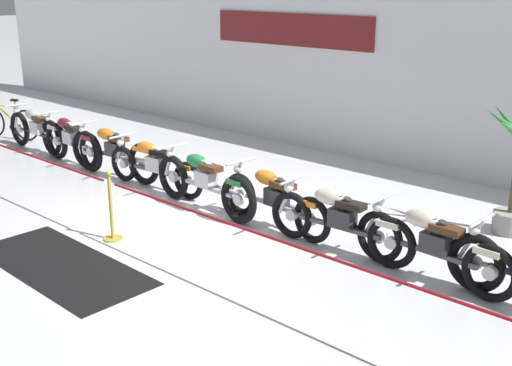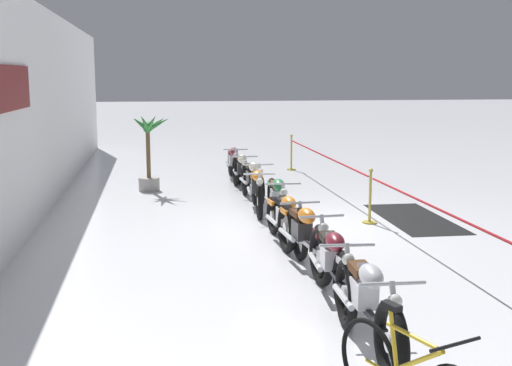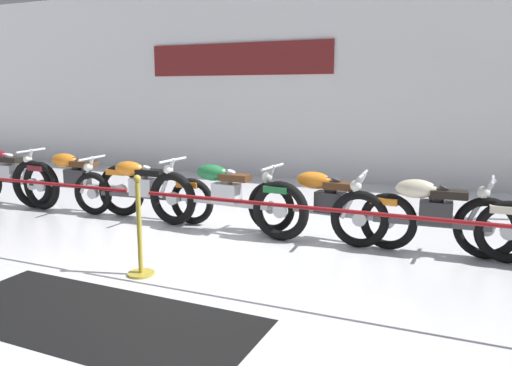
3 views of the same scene
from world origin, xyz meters
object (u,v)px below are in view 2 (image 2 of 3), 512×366
Objects in this scene: motorcycle_orange_2 at (303,235)px; motorcycle_cream_7 at (242,170)px; motorcycle_maroon_8 at (233,163)px; motorcycle_cream_6 at (252,179)px; floor_banner at (414,218)px; motorcycle_orange_3 at (286,219)px; motorcycle_maroon_1 at (332,264)px; stanchion_far_left at (401,198)px; motorcycle_orange_5 at (257,189)px; stanchion_mid_right at (291,158)px; motorcycle_green_4 at (277,201)px; potted_palm_left_of_row at (149,151)px; stanchion_mid_left at (370,205)px; motorcycle_silver_0 at (365,301)px.

motorcycle_orange_2 is 6.69m from motorcycle_cream_7.
motorcycle_maroon_8 is at bearing 1.82° from motorcycle_cream_7.
motorcycle_cream_6 is 2.75m from motorcycle_maroon_8.
motorcycle_orange_3 is at bearing 120.32° from floor_banner.
motorcycle_cream_6 is at bearing -177.73° from motorcycle_cream_7.
stanchion_far_left is at bearing -36.68° from motorcycle_maroon_1.
motorcycle_orange_5 is 2.14× the size of stanchion_mid_right.
potted_palm_left_of_row reaches higher than motorcycle_green_4.
motorcycle_cream_6 is 3.27m from stanchion_mid_left.
motorcycle_maroon_1 reaches higher than motorcycle_green_4.
motorcycle_orange_3 is 1.01× the size of motorcycle_cream_6.
stanchion_mid_left reaches higher than motorcycle_orange_5.
motorcycle_green_4 is at bearing -5.38° from motorcycle_orange_3.
motorcycle_green_4 is at bearing 48.42° from stanchion_far_left.
motorcycle_silver_0 reaches higher than motorcycle_orange_5.
motorcycle_cream_7 is at bearing 0.10° from motorcycle_maroon_1.
motorcycle_orange_3 is 0.98× the size of motorcycle_maroon_8.
motorcycle_maroon_1 is 1.05× the size of motorcycle_cream_6.
motorcycle_maroon_1 is at bearing 170.38° from stanchion_mid_right.
motorcycle_orange_3 is at bearing 179.86° from motorcycle_cream_7.
motorcycle_cream_7 is at bearing 38.48° from floor_banner.
motorcycle_orange_2 is 0.86× the size of floor_banner.
motorcycle_silver_0 is 1.05× the size of motorcycle_cream_6.
stanchion_far_left is 13.49× the size of stanchion_mid_left.
motorcycle_green_4 is (2.68, -0.14, -0.01)m from motorcycle_orange_2.
motorcycle_maroon_8 is at bearing 0.20° from motorcycle_silver_0.
motorcycle_maroon_8 is at bearing 130.62° from stanchion_mid_right.
motorcycle_orange_2 is 5.32m from motorcycle_cream_6.
motorcycle_green_4 is at bearing 88.16° from stanchion_mid_left.
motorcycle_maroon_8 is (1.38, 0.04, -0.00)m from motorcycle_cream_7.
motorcycle_orange_3 is 1.46m from motorcycle_green_4.
motorcycle_cream_6 is (6.77, -0.04, -0.02)m from motorcycle_maroon_1.
motorcycle_silver_0 is 1.08× the size of motorcycle_cream_7.
motorcycle_orange_3 is at bearing 174.62° from motorcycle_green_4.
motorcycle_maroon_8 is at bearing 0.22° from motorcycle_orange_2.
floor_banner is (0.24, -1.00, -0.35)m from stanchion_mid_left.
motorcycle_maroon_1 is at bearing 155.04° from stanchion_mid_left.
stanchion_far_left is (-6.97, -1.95, 0.30)m from motorcycle_maroon_8.
potted_palm_left_of_row is (-1.25, 2.21, 0.51)m from motorcycle_maroon_8.
motorcycle_orange_3 is (1.23, 0.00, -0.03)m from motorcycle_orange_2.
floor_banner is at bearing -112.00° from motorcycle_orange_5.
potted_palm_left_of_row is at bearing 125.11° from stanchion_mid_right.
motorcycle_orange_5 is at bearing 69.22° from floor_banner.
motorcycle_maroon_1 is at bearing -178.92° from motorcycle_orange_2.
motorcycle_orange_3 is at bearing 125.88° from stanchion_mid_left.
stanchion_mid_right reaches higher than motorcycle_green_4.
motorcycle_green_4 is (5.47, -0.13, -0.01)m from motorcycle_silver_0.
motorcycle_green_4 is at bearing -178.23° from motorcycle_maroon_8.
motorcycle_maroon_1 reaches higher than motorcycle_maroon_8.
motorcycle_maroon_8 is 7.25m from stanchion_far_left.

